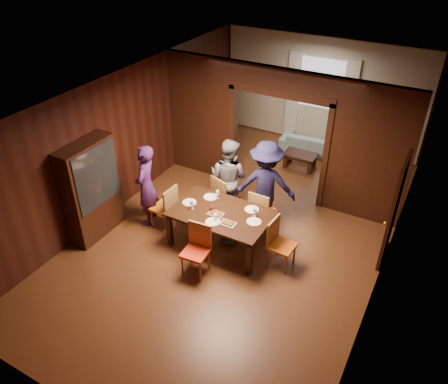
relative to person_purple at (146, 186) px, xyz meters
The scene contains 32 objects.
floor 2.16m from the person_purple, 21.16° to the left, with size 9.00×9.00×0.00m, color #553118.
ceiling 2.83m from the person_purple, 21.16° to the left, with size 5.50×9.00×0.02m, color silver.
room_walls 3.25m from the person_purple, 54.64° to the left, with size 5.52×9.01×2.90m.
person_purple is the anchor object (origin of this frame).
person_grey 1.68m from the person_purple, 38.89° to the left, with size 0.85×0.66×1.75m, color #5D5D65.
person_navy 2.40m from the person_purple, 27.93° to the left, with size 1.20×0.69×1.86m, color #171536.
sofa 5.02m from the person_purple, 66.41° to the left, with size 1.75×0.68×0.51m, color #80A6A8.
serving_bowl 1.81m from the person_purple, ahead, with size 0.36×0.36×0.09m, color black.
dining_table 1.75m from the person_purple, ahead, with size 1.87×1.16×0.76m, color black.
coffee_table 4.17m from the person_purple, 61.47° to the left, with size 0.80×0.50×0.40m, color black.
chair_left 0.55m from the person_purple, ahead, with size 0.44×0.44×0.97m, color orange, non-canonical shape.
chair_right 2.97m from the person_purple, ahead, with size 0.44×0.44×0.97m, color #CB5B13, non-canonical shape.
chair_far_l 1.66m from the person_purple, 36.55° to the left, with size 0.44×0.44×0.97m, color #EC3F16, non-canonical shape.
chair_far_r 2.38m from the person_purple, 21.27° to the left, with size 0.44×0.44×0.97m, color #C63E12, non-canonical shape.
chair_near 1.91m from the person_purple, 26.70° to the right, with size 0.44×0.44×0.97m, color red, non-canonical shape.
hutch 1.05m from the person_purple, 131.09° to the right, with size 0.40×1.20×2.00m, color black.
door_right 4.71m from the person_purple, 14.96° to the left, with size 0.06×0.90×2.10m, color black.
window_far 5.54m from the person_purple, 70.31° to the left, with size 1.20×0.03×1.30m, color silver.
curtain_left 5.24m from the person_purple, 77.92° to the left, with size 0.35×0.06×2.40m, color white.
curtain_right 5.75m from the person_purple, 63.10° to the left, with size 0.35×0.06×2.40m, color white.
plate_left 1.00m from the person_purple, ahead, with size 0.27×0.27×0.01m, color silver.
plate_far_l 1.32m from the person_purple, 17.92° to the left, with size 0.27×0.27×0.01m, color white.
plate_far_r 2.20m from the person_purple, 11.03° to the left, with size 0.27×0.27×0.01m, color white.
plate_right 2.36m from the person_purple, ahead, with size 0.27×0.27×0.01m, color white.
plate_near 1.72m from the person_purple, ahead, with size 0.27×0.27×0.01m, color white.
platter_a 1.63m from the person_purple, ahead, with size 0.30×0.20×0.04m, color gray.
platter_b 1.98m from the person_purple, ahead, with size 0.30×0.20×0.04m, color gray.
wineglass_left 1.15m from the person_purple, ahead, with size 0.08×0.08×0.18m, color silver, non-canonical shape.
wineglass_far 1.47m from the person_purple, 17.56° to the left, with size 0.08×0.08×0.18m, color white, non-canonical shape.
wineglass_right 2.30m from the person_purple, ahead, with size 0.08×0.08×0.18m, color silver, non-canonical shape.
tumbler 1.73m from the person_purple, ahead, with size 0.07×0.07×0.14m, color silver.
condiment_jar 1.51m from the person_purple, ahead, with size 0.08×0.08×0.11m, color #482211, non-canonical shape.
Camera 1 is at (3.09, -6.42, 5.58)m, focal length 35.00 mm.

